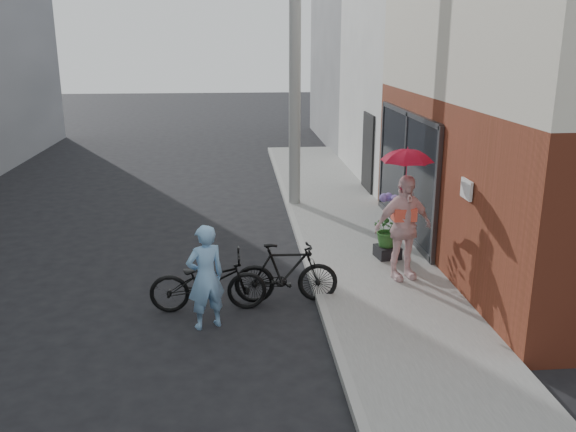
{
  "coord_description": "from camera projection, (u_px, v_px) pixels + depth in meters",
  "views": [
    {
      "loc": [
        -0.33,
        -8.53,
        4.01
      ],
      "look_at": [
        0.54,
        1.45,
        1.1
      ],
      "focal_mm": 38.0,
      "sensor_mm": 36.0,
      "label": 1
    }
  ],
  "objects": [
    {
      "name": "curb",
      "position": [
        307.0,
        261.0,
        11.28
      ],
      "size": [
        0.12,
        24.0,
        0.12
      ],
      "primitive_type": "cube",
      "color": "#9E9E99",
      "rests_on": "ground"
    },
    {
      "name": "officer",
      "position": [
        206.0,
        277.0,
        8.62
      ],
      "size": [
        0.67,
        0.57,
        1.54
      ],
      "primitive_type": "imported",
      "rotation": [
        0.0,
        0.0,
        3.56
      ],
      "color": "#7EB1E0",
      "rests_on": "ground"
    },
    {
      "name": "utility_pole",
      "position": [
        295.0,
        62.0,
        14.16
      ],
      "size": [
        0.28,
        0.28,
        7.0
      ],
      "primitive_type": "cylinder",
      "color": "#9E9E99",
      "rests_on": "ground"
    },
    {
      "name": "potted_plant",
      "position": [
        388.0,
        229.0,
        11.15
      ],
      "size": [
        0.59,
        0.51,
        0.65
      ],
      "primitive_type": "imported",
      "color": "#316B2B",
      "rests_on": "planter"
    },
    {
      "name": "kimono_woman",
      "position": [
        403.0,
        228.0,
        10.1
      ],
      "size": [
        1.12,
        0.69,
        1.78
      ],
      "primitive_type": "imported",
      "rotation": [
        0.0,
        0.0,
        0.26
      ],
      "color": "beige",
      "rests_on": "sidewalk"
    },
    {
      "name": "bike_left",
      "position": [
        208.0,
        282.0,
        9.26
      ],
      "size": [
        1.78,
        0.65,
        0.93
      ],
      "primitive_type": "imported",
      "rotation": [
        0.0,
        0.0,
        1.59
      ],
      "color": "black",
      "rests_on": "ground"
    },
    {
      "name": "east_building_far",
      "position": [
        423.0,
        53.0,
        24.23
      ],
      "size": [
        8.0,
        8.0,
        7.0
      ],
      "primitive_type": "cube",
      "color": "slate",
      "rests_on": "ground"
    },
    {
      "name": "plaster_building",
      "position": [
        495.0,
        58.0,
        17.54
      ],
      "size": [
        8.0,
        6.0,
        7.0
      ],
      "primitive_type": "cube",
      "color": "silver",
      "rests_on": "ground"
    },
    {
      "name": "ground",
      "position": [
        261.0,
        312.0,
        9.31
      ],
      "size": [
        80.0,
        80.0,
        0.0
      ],
      "primitive_type": "plane",
      "color": "black",
      "rests_on": "ground"
    },
    {
      "name": "planter",
      "position": [
        387.0,
        252.0,
        11.27
      ],
      "size": [
        0.48,
        0.48,
        0.22
      ],
      "primitive_type": "cube",
      "rotation": [
        0.0,
        0.0,
        0.17
      ],
      "color": "black",
      "rests_on": "sidewalk"
    },
    {
      "name": "parasol",
      "position": [
        407.0,
        153.0,
        9.75
      ],
      "size": [
        0.81,
        0.81,
        0.71
      ],
      "primitive_type": "imported",
      "color": "red",
      "rests_on": "kimono_woman"
    },
    {
      "name": "bike_right",
      "position": [
        286.0,
        273.0,
        9.54
      ],
      "size": [
        1.64,
        0.49,
        0.98
      ],
      "primitive_type": "imported",
      "rotation": [
        0.0,
        0.0,
        1.55
      ],
      "color": "black",
      "rests_on": "ground"
    },
    {
      "name": "sidewalk",
      "position": [
        368.0,
        259.0,
        11.38
      ],
      "size": [
        2.2,
        24.0,
        0.12
      ],
      "primitive_type": "cube",
      "color": "gray",
      "rests_on": "ground"
    }
  ]
}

